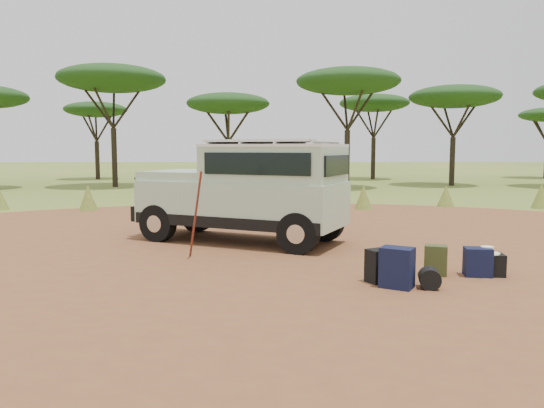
{
  "coord_description": "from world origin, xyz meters",
  "views": [
    {
      "loc": [
        -0.46,
        -8.94,
        2.01
      ],
      "look_at": [
        -0.22,
        0.66,
        1.0
      ],
      "focal_mm": 35.0,
      "sensor_mm": 36.0,
      "label": 1
    }
  ],
  "objects_px": {
    "safari_vehicle": "(248,193)",
    "walking_staff": "(195,215)",
    "backpack_black": "(380,266)",
    "backpack_navy": "(397,268)",
    "backpack_olive": "(436,260)",
    "duffel_navy": "(478,262)",
    "hard_case": "(486,265)"
  },
  "relations": [
    {
      "from": "safari_vehicle",
      "to": "walking_staff",
      "type": "distance_m",
      "value": 2.0
    },
    {
      "from": "backpack_black",
      "to": "backpack_navy",
      "type": "height_order",
      "value": "backpack_navy"
    },
    {
      "from": "backpack_navy",
      "to": "backpack_olive",
      "type": "relative_size",
      "value": 1.23
    },
    {
      "from": "backpack_black",
      "to": "duffel_navy",
      "type": "distance_m",
      "value": 1.66
    },
    {
      "from": "safari_vehicle",
      "to": "backpack_olive",
      "type": "relative_size",
      "value": 9.88
    },
    {
      "from": "duffel_navy",
      "to": "safari_vehicle",
      "type": "bearing_deg",
      "value": 149.18
    },
    {
      "from": "walking_staff",
      "to": "backpack_olive",
      "type": "bearing_deg",
      "value": -52.21
    },
    {
      "from": "duffel_navy",
      "to": "hard_case",
      "type": "xyz_separation_m",
      "value": [
        0.16,
        0.05,
        -0.05
      ]
    },
    {
      "from": "safari_vehicle",
      "to": "walking_staff",
      "type": "height_order",
      "value": "safari_vehicle"
    },
    {
      "from": "walking_staff",
      "to": "backpack_olive",
      "type": "distance_m",
      "value": 4.21
    },
    {
      "from": "walking_staff",
      "to": "backpack_black",
      "type": "distance_m",
      "value": 3.49
    },
    {
      "from": "backpack_navy",
      "to": "hard_case",
      "type": "xyz_separation_m",
      "value": [
        1.62,
        0.71,
        -0.12
      ]
    },
    {
      "from": "backpack_olive",
      "to": "hard_case",
      "type": "xyz_separation_m",
      "value": [
        0.8,
        -0.03,
        -0.06
      ]
    },
    {
      "from": "backpack_black",
      "to": "walking_staff",
      "type": "bearing_deg",
      "value": 122.47
    },
    {
      "from": "walking_staff",
      "to": "backpack_black",
      "type": "relative_size",
      "value": 3.31
    },
    {
      "from": "walking_staff",
      "to": "backpack_black",
      "type": "xyz_separation_m",
      "value": [
        2.96,
        -1.76,
        -0.55
      ]
    },
    {
      "from": "backpack_navy",
      "to": "duffel_navy",
      "type": "bearing_deg",
      "value": 55.21
    },
    {
      "from": "safari_vehicle",
      "to": "backpack_black",
      "type": "distance_m",
      "value": 4.15
    },
    {
      "from": "safari_vehicle",
      "to": "backpack_black",
      "type": "xyz_separation_m",
      "value": [
        2.05,
        -3.52,
        -0.8
      ]
    },
    {
      "from": "backpack_navy",
      "to": "backpack_olive",
      "type": "xyz_separation_m",
      "value": [
        0.81,
        0.74,
        -0.06
      ]
    },
    {
      "from": "safari_vehicle",
      "to": "backpack_olive",
      "type": "height_order",
      "value": "safari_vehicle"
    },
    {
      "from": "duffel_navy",
      "to": "backpack_black",
      "type": "bearing_deg",
      "value": -158.42
    },
    {
      "from": "duffel_navy",
      "to": "hard_case",
      "type": "height_order",
      "value": "duffel_navy"
    },
    {
      "from": "backpack_olive",
      "to": "duffel_navy",
      "type": "bearing_deg",
      "value": 12.06
    },
    {
      "from": "hard_case",
      "to": "backpack_navy",
      "type": "bearing_deg",
      "value": -149.28
    },
    {
      "from": "backpack_black",
      "to": "hard_case",
      "type": "distance_m",
      "value": 1.84
    },
    {
      "from": "backpack_navy",
      "to": "safari_vehicle",
      "type": "bearing_deg",
      "value": 150.83
    },
    {
      "from": "duffel_navy",
      "to": "backpack_navy",
      "type": "bearing_deg",
      "value": -145.47
    },
    {
      "from": "safari_vehicle",
      "to": "backpack_olive",
      "type": "distance_m",
      "value": 4.42
    },
    {
      "from": "backpack_black",
      "to": "backpack_navy",
      "type": "bearing_deg",
      "value": -88.53
    },
    {
      "from": "safari_vehicle",
      "to": "backpack_black",
      "type": "height_order",
      "value": "safari_vehicle"
    },
    {
      "from": "walking_staff",
      "to": "backpack_navy",
      "type": "relative_size",
      "value": 2.82
    }
  ]
}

